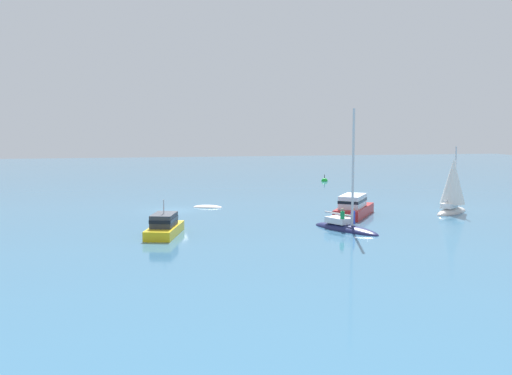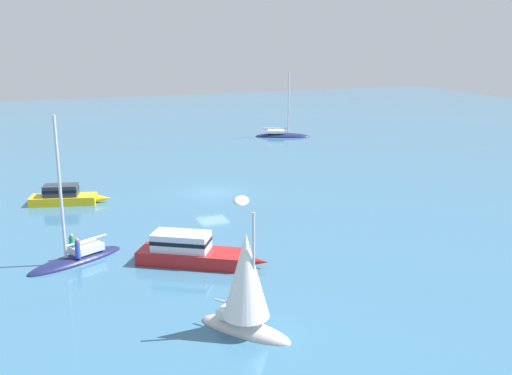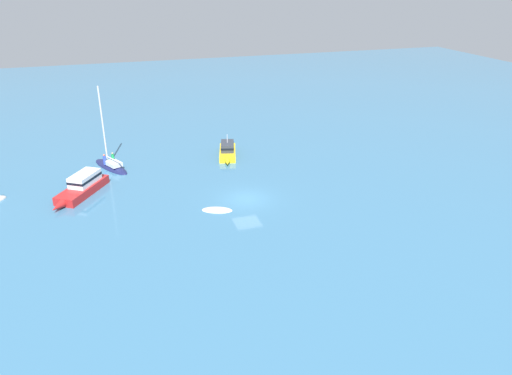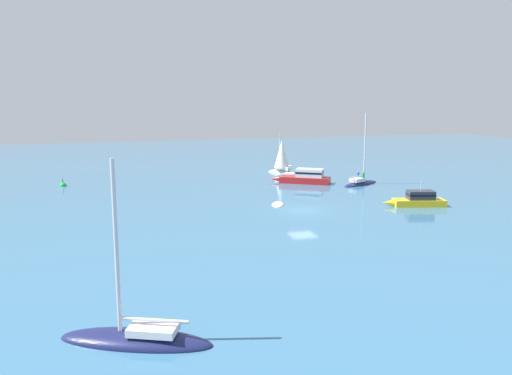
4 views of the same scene
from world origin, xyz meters
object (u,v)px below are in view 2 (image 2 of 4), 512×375
Objects in this scene: launch at (65,196)px; launch_1 at (191,251)px; rib at (241,201)px; ketch at (245,291)px; sailboat at (282,136)px; yacht at (77,258)px.

launch is 0.87× the size of launch_1.
ketch is (-20.64, 7.50, 2.02)m from rib.
launch_1 is at bearing -97.33° from sailboat.
launch is 25.88m from ketch.
ketch is at bearing -61.72° from launch.
launch_1 is 1.17× the size of ketch.
rib is (-26.98, 15.87, -0.13)m from sailboat.
launch_1 is (-11.63, 7.56, 0.77)m from rib.
sailboat is 1.39× the size of launch.
sailboat reaches higher than ketch.
ketch is at bearing 1.83° from rib.
launch_1 is 9.09m from ketch.
ketch reaches higher than launch_1.
launch reaches higher than rib.
launch is at bearing -118.68° from sailboat.
sailboat is 31.30m from rib.
launch is 0.69× the size of yacht.
launch_1 is (-16.12, -5.99, 0.12)m from launch.
yacht is 1.48× the size of ketch.
launch is (4.49, 13.54, 0.65)m from rib.
yacht is at bearing -76.75° from launch.
ketch is at bearing 91.49° from yacht.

